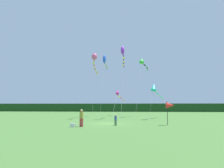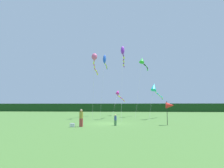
{
  "view_description": "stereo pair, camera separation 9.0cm",
  "coord_description": "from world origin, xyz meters",
  "px_view_note": "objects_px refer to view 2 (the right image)",
  "views": [
    {
      "loc": [
        2.57,
        -23.48,
        2.19
      ],
      "look_at": [
        0.0,
        6.0,
        5.5
      ],
      "focal_mm": 30.71,
      "sensor_mm": 36.0,
      "label": 1
    },
    {
      "loc": [
        2.65,
        -23.47,
        2.19
      ],
      "look_at": [
        0.0,
        6.0,
        5.5
      ],
      "focal_mm": 30.71,
      "sensor_mm": 36.0,
      "label": 2
    }
  ],
  "objects_px": {
    "kite_rainbow": "(95,60)",
    "person_adult": "(81,117)",
    "cooler_box": "(72,125)",
    "kite_green": "(142,61)",
    "person_child": "(115,119)",
    "kite_cyan": "(155,89)",
    "kite_purple": "(123,53)",
    "kite_magenta": "(119,94)",
    "banner_flag_pole": "(170,106)",
    "kite_blue": "(105,60)"
  },
  "relations": [
    {
      "from": "person_child",
      "to": "cooler_box",
      "type": "xyz_separation_m",
      "value": [
        -4.27,
        -1.79,
        -0.49
      ]
    },
    {
      "from": "kite_cyan",
      "to": "kite_magenta",
      "type": "xyz_separation_m",
      "value": [
        -6.43,
        11.29,
        -0.18
      ]
    },
    {
      "from": "kite_rainbow",
      "to": "kite_cyan",
      "type": "distance_m",
      "value": 11.35
    },
    {
      "from": "kite_rainbow",
      "to": "kite_green",
      "type": "relative_size",
      "value": 0.95
    },
    {
      "from": "cooler_box",
      "to": "kite_rainbow",
      "type": "bearing_deg",
      "value": 90.47
    },
    {
      "from": "kite_rainbow",
      "to": "kite_magenta",
      "type": "relative_size",
      "value": 1.03
    },
    {
      "from": "kite_cyan",
      "to": "kite_blue",
      "type": "bearing_deg",
      "value": 143.24
    },
    {
      "from": "cooler_box",
      "to": "kite_cyan",
      "type": "distance_m",
      "value": 16.23
    },
    {
      "from": "banner_flag_pole",
      "to": "kite_rainbow",
      "type": "bearing_deg",
      "value": 136.44
    },
    {
      "from": "kite_purple",
      "to": "kite_blue",
      "type": "relative_size",
      "value": 0.96
    },
    {
      "from": "person_child",
      "to": "banner_flag_pole",
      "type": "bearing_deg",
      "value": 8.37
    },
    {
      "from": "cooler_box",
      "to": "kite_blue",
      "type": "bearing_deg",
      "value": 87.32
    },
    {
      "from": "banner_flag_pole",
      "to": "kite_cyan",
      "type": "xyz_separation_m",
      "value": [
        -0.37,
        9.23,
        2.69
      ]
    },
    {
      "from": "person_adult",
      "to": "kite_green",
      "type": "distance_m",
      "value": 21.3
    },
    {
      "from": "cooler_box",
      "to": "kite_rainbow",
      "type": "height_order",
      "value": "kite_rainbow"
    },
    {
      "from": "kite_cyan",
      "to": "kite_green",
      "type": "height_order",
      "value": "kite_green"
    },
    {
      "from": "kite_magenta",
      "to": "kite_green",
      "type": "distance_m",
      "value": 9.61
    },
    {
      "from": "kite_rainbow",
      "to": "kite_magenta",
      "type": "bearing_deg",
      "value": 70.97
    },
    {
      "from": "kite_cyan",
      "to": "kite_magenta",
      "type": "relative_size",
      "value": 0.75
    },
    {
      "from": "banner_flag_pole",
      "to": "kite_rainbow",
      "type": "height_order",
      "value": "kite_rainbow"
    },
    {
      "from": "kite_purple",
      "to": "kite_magenta",
      "type": "distance_m",
      "value": 13.01
    },
    {
      "from": "kite_green",
      "to": "kite_rainbow",
      "type": "bearing_deg",
      "value": -149.7
    },
    {
      "from": "person_adult",
      "to": "kite_blue",
      "type": "distance_m",
      "value": 21.16
    },
    {
      "from": "banner_flag_pole",
      "to": "kite_green",
      "type": "height_order",
      "value": "kite_green"
    },
    {
      "from": "person_adult",
      "to": "banner_flag_pole",
      "type": "xyz_separation_m",
      "value": [
        9.53,
        2.39,
        1.17
      ]
    },
    {
      "from": "cooler_box",
      "to": "kite_cyan",
      "type": "xyz_separation_m",
      "value": [
        9.98,
        11.92,
        4.67
      ]
    },
    {
      "from": "cooler_box",
      "to": "kite_blue",
      "type": "relative_size",
      "value": 0.04
    },
    {
      "from": "cooler_box",
      "to": "kite_green",
      "type": "distance_m",
      "value": 22.23
    },
    {
      "from": "person_child",
      "to": "kite_green",
      "type": "distance_m",
      "value": 19.24
    },
    {
      "from": "kite_green",
      "to": "kite_cyan",
      "type": "bearing_deg",
      "value": -74.97
    },
    {
      "from": "cooler_box",
      "to": "banner_flag_pole",
      "type": "height_order",
      "value": "banner_flag_pole"
    },
    {
      "from": "person_child",
      "to": "kite_blue",
      "type": "distance_m",
      "value": 20.33
    },
    {
      "from": "kite_purple",
      "to": "kite_green",
      "type": "bearing_deg",
      "value": 57.78
    },
    {
      "from": "person_adult",
      "to": "person_child",
      "type": "xyz_separation_m",
      "value": [
        3.45,
        1.49,
        -0.33
      ]
    },
    {
      "from": "person_child",
      "to": "kite_magenta",
      "type": "relative_size",
      "value": 0.11
    },
    {
      "from": "kite_rainbow",
      "to": "person_adult",
      "type": "bearing_deg",
      "value": -85.71
    },
    {
      "from": "person_child",
      "to": "kite_blue",
      "type": "height_order",
      "value": "kite_blue"
    },
    {
      "from": "person_adult",
      "to": "kite_purple",
      "type": "relative_size",
      "value": 0.15
    },
    {
      "from": "person_adult",
      "to": "kite_cyan",
      "type": "bearing_deg",
      "value": 51.76
    },
    {
      "from": "person_adult",
      "to": "person_child",
      "type": "distance_m",
      "value": 3.77
    },
    {
      "from": "person_child",
      "to": "kite_green",
      "type": "height_order",
      "value": "kite_green"
    },
    {
      "from": "kite_magenta",
      "to": "kite_rainbow",
      "type": "bearing_deg",
      "value": -109.03
    },
    {
      "from": "cooler_box",
      "to": "kite_blue",
      "type": "height_order",
      "value": "kite_blue"
    },
    {
      "from": "banner_flag_pole",
      "to": "person_adult",
      "type": "bearing_deg",
      "value": -165.94
    },
    {
      "from": "banner_flag_pole",
      "to": "kite_rainbow",
      "type": "relative_size",
      "value": 0.24
    },
    {
      "from": "person_adult",
      "to": "kite_blue",
      "type": "relative_size",
      "value": 0.14
    },
    {
      "from": "person_child",
      "to": "kite_cyan",
      "type": "distance_m",
      "value": 12.36
    },
    {
      "from": "person_adult",
      "to": "kite_cyan",
      "type": "distance_m",
      "value": 15.29
    },
    {
      "from": "person_adult",
      "to": "kite_green",
      "type": "bearing_deg",
      "value": 66.24
    },
    {
      "from": "kite_green",
      "to": "cooler_box",
      "type": "bearing_deg",
      "value": -115.61
    }
  ]
}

